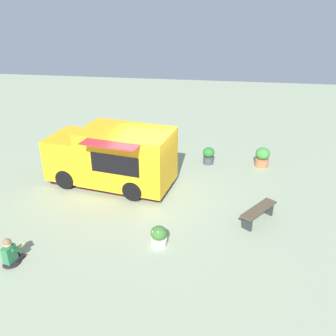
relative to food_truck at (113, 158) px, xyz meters
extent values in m
plane|color=#95A384|center=(-0.66, -1.59, -1.09)|extent=(40.00, 40.00, 0.00)
cube|color=#F6AC1A|center=(-0.10, -0.59, 0.16)|extent=(2.62, 3.66, 2.07)
cube|color=#F6AC1A|center=(0.32, 1.77, -0.08)|extent=(2.20, 1.76, 1.60)
cube|color=black|center=(0.44, 2.46, 0.20)|extent=(1.63, 0.32, 0.61)
cube|color=black|center=(-1.13, -0.41, 0.28)|extent=(0.35, 1.82, 0.73)
cube|color=red|center=(-1.41, -0.36, 1.15)|extent=(0.94, 2.09, 0.03)
cube|color=black|center=(0.03, 0.12, -0.99)|extent=(2.42, 4.77, 0.21)
cylinder|color=black|center=(1.19, 1.42, -0.71)|extent=(0.35, 0.79, 0.76)
cylinder|color=black|center=(-0.62, 1.74, -0.71)|extent=(0.35, 0.79, 0.76)
cylinder|color=black|center=(0.70, -1.34, -0.71)|extent=(0.35, 0.79, 0.76)
cylinder|color=black|center=(-1.11, -1.02, -0.71)|extent=(0.35, 0.79, 0.76)
ellipsoid|color=black|center=(-5.04, 1.51, -1.04)|extent=(0.60, 0.54, 0.11)
cube|color=black|center=(-4.86, 1.37, -1.03)|extent=(0.37, 0.18, 0.11)
cube|color=black|center=(-4.82, 1.56, -1.03)|extent=(0.37, 0.18, 0.11)
cube|color=#2C6F42|center=(-5.04, 1.51, -0.73)|extent=(0.40, 0.29, 0.50)
sphere|color=beige|center=(-5.04, 1.51, -0.38)|extent=(0.23, 0.23, 0.23)
sphere|color=olive|center=(-5.04, 1.51, -0.35)|extent=(0.23, 0.23, 0.23)
cube|color=#2C6F42|center=(-4.93, 1.37, -0.67)|extent=(0.35, 0.16, 0.27)
cube|color=#2C6F42|center=(-4.88, 1.59, -0.67)|extent=(0.35, 0.16, 0.27)
cylinder|color=tan|center=(-4.74, 1.44, -0.74)|extent=(0.41, 0.26, 0.08)
cube|color=#5E9C49|center=(-4.74, 1.44, -0.72)|extent=(0.33, 0.20, 0.02)
cylinder|color=silver|center=(-3.58, -2.39, -0.97)|extent=(0.47, 0.47, 0.25)
torus|color=beige|center=(-3.58, -2.39, -0.86)|extent=(0.50, 0.50, 0.04)
ellipsoid|color=#396C2C|center=(-3.58, -2.39, -0.66)|extent=(0.49, 0.49, 0.41)
sphere|color=white|center=(-3.73, -2.41, -0.53)|extent=(0.07, 0.07, 0.07)
sphere|color=silver|center=(-3.68, -2.25, -0.57)|extent=(0.08, 0.08, 0.08)
sphere|color=white|center=(-3.63, -2.58, -0.59)|extent=(0.07, 0.07, 0.07)
cylinder|color=#B76940|center=(2.53, -5.86, -0.91)|extent=(0.57, 0.57, 0.36)
torus|color=#B66344|center=(2.53, -5.86, -0.75)|extent=(0.59, 0.59, 0.04)
ellipsoid|color=#3C863A|center=(2.53, -5.86, -0.50)|extent=(0.61, 0.61, 0.52)
sphere|color=#DD3B85|center=(2.77, -5.83, -0.43)|extent=(0.08, 0.08, 0.08)
sphere|color=#D2328C|center=(2.69, -5.68, -0.43)|extent=(0.06, 0.06, 0.06)
sphere|color=#EC2E92|center=(2.67, -6.00, -0.35)|extent=(0.09, 0.09, 0.09)
sphere|color=#DA248B|center=(2.46, -5.64, -0.39)|extent=(0.08, 0.08, 0.08)
sphere|color=#E43E90|center=(2.39, -6.08, -0.46)|extent=(0.09, 0.09, 0.09)
sphere|color=#DA2D7D|center=(2.58, -6.08, -0.39)|extent=(0.07, 0.07, 0.07)
cylinder|color=#404349|center=(2.45, -3.56, -0.92)|extent=(0.45, 0.45, 0.34)
torus|color=#3C3B4E|center=(2.45, -3.56, -0.76)|extent=(0.47, 0.47, 0.04)
ellipsoid|color=#28722D|center=(2.45, -3.56, -0.56)|extent=(0.51, 0.51, 0.43)
sphere|color=red|center=(2.28, -3.57, -0.44)|extent=(0.06, 0.06, 0.06)
sphere|color=#DA363B|center=(2.40, -3.35, -0.52)|extent=(0.07, 0.07, 0.07)
sphere|color=red|center=(2.59, -3.50, -0.43)|extent=(0.08, 0.08, 0.08)
sphere|color=red|center=(2.29, -3.70, -0.52)|extent=(0.07, 0.07, 0.07)
cube|color=#4C412F|center=(-1.86, -5.40, -0.62)|extent=(1.51, 1.26, 0.06)
cube|color=#262C2E|center=(-1.35, -5.77, -0.87)|extent=(0.27, 0.32, 0.44)
cube|color=#262C2E|center=(-2.37, -5.02, -0.87)|extent=(0.27, 0.32, 0.44)
camera|label=1|loc=(-12.32, -3.98, 5.74)|focal=39.16mm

